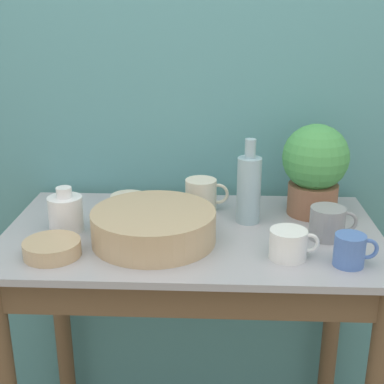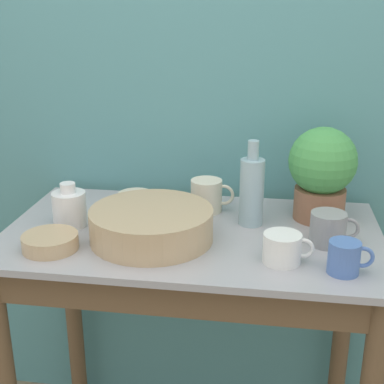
{
  "view_description": "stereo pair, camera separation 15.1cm",
  "coord_description": "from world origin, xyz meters",
  "px_view_note": "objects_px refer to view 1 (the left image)",
  "views": [
    {
      "loc": [
        0.06,
        -1.11,
        1.53
      ],
      "look_at": [
        0.0,
        0.31,
        1.02
      ],
      "focal_mm": 50.0,
      "sensor_mm": 36.0,
      "label": 1
    },
    {
      "loc": [
        0.21,
        -1.1,
        1.53
      ],
      "look_at": [
        0.0,
        0.31,
        1.02
      ],
      "focal_mm": 50.0,
      "sensor_mm": 36.0,
      "label": 2
    }
  ],
  "objects_px": {
    "mug_blue": "(350,250)",
    "bowl_small_tan": "(52,248)",
    "mug_grey": "(328,223)",
    "mug_cream": "(202,195)",
    "bottle_short": "(66,213)",
    "mug_white": "(289,244)",
    "bowl_wash_large": "(154,226)",
    "bowl_small_cream": "(128,201)",
    "bottle_tall": "(249,188)",
    "potted_plant": "(315,167)"
  },
  "relations": [
    {
      "from": "mug_blue",
      "to": "bowl_small_tan",
      "type": "distance_m",
      "value": 0.77
    },
    {
      "from": "mug_grey",
      "to": "mug_cream",
      "type": "bearing_deg",
      "value": 151.05
    },
    {
      "from": "mug_blue",
      "to": "bowl_small_tan",
      "type": "height_order",
      "value": "mug_blue"
    },
    {
      "from": "bottle_short",
      "to": "mug_white",
      "type": "xyz_separation_m",
      "value": [
        0.62,
        -0.15,
        -0.02
      ]
    },
    {
      "from": "bowl_wash_large",
      "to": "bowl_small_tan",
      "type": "bearing_deg",
      "value": -158.29
    },
    {
      "from": "mug_white",
      "to": "bowl_small_cream",
      "type": "xyz_separation_m",
      "value": [
        -0.47,
        0.34,
        -0.02
      ]
    },
    {
      "from": "bottle_tall",
      "to": "bottle_short",
      "type": "height_order",
      "value": "bottle_tall"
    },
    {
      "from": "bowl_small_cream",
      "to": "bowl_small_tan",
      "type": "bearing_deg",
      "value": -112.13
    },
    {
      "from": "mug_blue",
      "to": "bottle_tall",
      "type": "bearing_deg",
      "value": 131.22
    },
    {
      "from": "bottle_tall",
      "to": "bowl_small_cream",
      "type": "bearing_deg",
      "value": 165.27
    },
    {
      "from": "mug_cream",
      "to": "bowl_small_tan",
      "type": "bearing_deg",
      "value": -138.08
    },
    {
      "from": "bottle_tall",
      "to": "mug_grey",
      "type": "xyz_separation_m",
      "value": [
        0.22,
        -0.11,
        -0.06
      ]
    },
    {
      "from": "mug_grey",
      "to": "bowl_small_tan",
      "type": "bearing_deg",
      "value": -168.98
    },
    {
      "from": "bottle_tall",
      "to": "mug_cream",
      "type": "distance_m",
      "value": 0.18
    },
    {
      "from": "bowl_small_cream",
      "to": "bowl_wash_large",
      "type": "bearing_deg",
      "value": -66.37
    },
    {
      "from": "bottle_tall",
      "to": "bowl_small_tan",
      "type": "height_order",
      "value": "bottle_tall"
    },
    {
      "from": "potted_plant",
      "to": "bowl_wash_large",
      "type": "xyz_separation_m",
      "value": [
        -0.47,
        -0.23,
        -0.11
      ]
    },
    {
      "from": "bowl_small_cream",
      "to": "bowl_small_tan",
      "type": "relative_size",
      "value": 0.76
    },
    {
      "from": "bowl_wash_large",
      "to": "bowl_small_cream",
      "type": "distance_m",
      "value": 0.28
    },
    {
      "from": "mug_grey",
      "to": "bottle_short",
      "type": "bearing_deg",
      "value": 178.49
    },
    {
      "from": "mug_white",
      "to": "mug_blue",
      "type": "bearing_deg",
      "value": -13.5
    },
    {
      "from": "bottle_tall",
      "to": "mug_grey",
      "type": "relative_size",
      "value": 1.92
    },
    {
      "from": "potted_plant",
      "to": "bowl_small_tan",
      "type": "bearing_deg",
      "value": -155.56
    },
    {
      "from": "bottle_short",
      "to": "bowl_small_tan",
      "type": "xyz_separation_m",
      "value": [
        0.01,
        -0.16,
        -0.03
      ]
    },
    {
      "from": "bottle_tall",
      "to": "bowl_small_tan",
      "type": "distance_m",
      "value": 0.59
    },
    {
      "from": "mug_blue",
      "to": "potted_plant",
      "type": "bearing_deg",
      "value": 96.14
    },
    {
      "from": "mug_white",
      "to": "mug_cream",
      "type": "bearing_deg",
      "value": 125.73
    },
    {
      "from": "potted_plant",
      "to": "bowl_small_tan",
      "type": "height_order",
      "value": "potted_plant"
    },
    {
      "from": "mug_white",
      "to": "mug_blue",
      "type": "distance_m",
      "value": 0.15
    },
    {
      "from": "potted_plant",
      "to": "mug_cream",
      "type": "relative_size",
      "value": 2.07
    },
    {
      "from": "mug_cream",
      "to": "mug_blue",
      "type": "bearing_deg",
      "value": -43.32
    },
    {
      "from": "bottle_short",
      "to": "mug_grey",
      "type": "xyz_separation_m",
      "value": [
        0.75,
        -0.02,
        -0.01
      ]
    },
    {
      "from": "mug_cream",
      "to": "mug_grey",
      "type": "height_order",
      "value": "mug_cream"
    },
    {
      "from": "bottle_tall",
      "to": "mug_white",
      "type": "xyz_separation_m",
      "value": [
        0.09,
        -0.24,
        -0.07
      ]
    },
    {
      "from": "bowl_wash_large",
      "to": "bottle_tall",
      "type": "distance_m",
      "value": 0.32
    },
    {
      "from": "bowl_small_cream",
      "to": "mug_grey",
      "type": "bearing_deg",
      "value": -19.58
    },
    {
      "from": "bottle_tall",
      "to": "bowl_small_cream",
      "type": "distance_m",
      "value": 0.4
    },
    {
      "from": "mug_cream",
      "to": "mug_grey",
      "type": "xyz_separation_m",
      "value": [
        0.36,
        -0.2,
        -0.01
      ]
    },
    {
      "from": "bowl_wash_large",
      "to": "mug_blue",
      "type": "xyz_separation_m",
      "value": [
        0.51,
        -0.12,
        -0.0
      ]
    },
    {
      "from": "potted_plant",
      "to": "mug_grey",
      "type": "relative_size",
      "value": 2.14
    },
    {
      "from": "mug_white",
      "to": "bowl_small_tan",
      "type": "distance_m",
      "value": 0.62
    },
    {
      "from": "bowl_wash_large",
      "to": "mug_white",
      "type": "xyz_separation_m",
      "value": [
        0.36,
        -0.09,
        -0.01
      ]
    },
    {
      "from": "potted_plant",
      "to": "mug_blue",
      "type": "distance_m",
      "value": 0.37
    },
    {
      "from": "bottle_short",
      "to": "bowl_small_tan",
      "type": "bearing_deg",
      "value": -88.01
    },
    {
      "from": "mug_grey",
      "to": "potted_plant",
      "type": "bearing_deg",
      "value": 93.89
    },
    {
      "from": "potted_plant",
      "to": "mug_grey",
      "type": "bearing_deg",
      "value": -86.11
    },
    {
      "from": "bowl_wash_large",
      "to": "bottle_tall",
      "type": "xyz_separation_m",
      "value": [
        0.27,
        0.15,
        0.06
      ]
    },
    {
      "from": "bottle_short",
      "to": "mug_cream",
      "type": "height_order",
      "value": "bottle_short"
    },
    {
      "from": "bottle_tall",
      "to": "bowl_small_cream",
      "type": "relative_size",
      "value": 2.24
    },
    {
      "from": "mug_grey",
      "to": "bowl_small_cream",
      "type": "distance_m",
      "value": 0.63
    }
  ]
}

